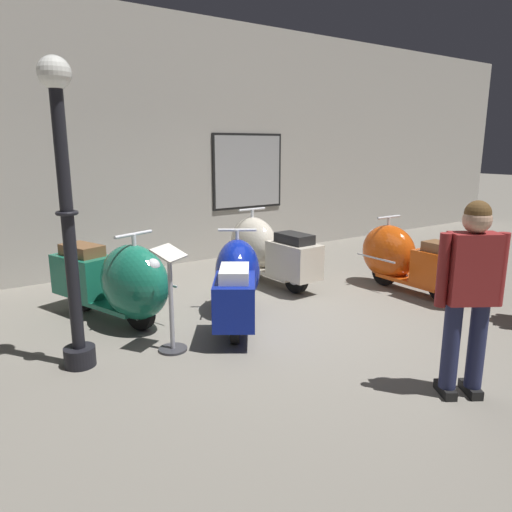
# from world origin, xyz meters

# --- Properties ---
(ground_plane) EXTENTS (60.00, 60.00, 0.00)m
(ground_plane) POSITION_xyz_m (0.00, 0.00, 0.00)
(ground_plane) COLOR slate
(showroom_back_wall) EXTENTS (18.00, 0.63, 4.00)m
(showroom_back_wall) POSITION_xyz_m (-0.14, 3.51, 2.00)
(showroom_back_wall) COLOR #ADA89E
(showroom_back_wall) RESTS_ON ground
(scooter_0) EXTENTS (1.05, 1.83, 1.07)m
(scooter_0) POSITION_xyz_m (-1.65, 1.25, 0.49)
(scooter_0) COLOR black
(scooter_0) RESTS_ON ground
(scooter_1) EXTENTS (1.32, 1.64, 1.02)m
(scooter_1) POSITION_xyz_m (-0.50, 0.58, 0.46)
(scooter_1) COLOR black
(scooter_1) RESTS_ON ground
(scooter_2) EXTENTS (0.60, 1.76, 1.06)m
(scooter_2) POSITION_xyz_m (0.68, 1.69, 0.48)
(scooter_2) COLOR black
(scooter_2) RESTS_ON ground
(scooter_3) EXTENTS (0.53, 1.65, 1.01)m
(scooter_3) POSITION_xyz_m (2.01, 0.26, 0.46)
(scooter_3) COLOR black
(scooter_3) RESTS_ON ground
(lamppost) EXTENTS (0.28, 0.28, 2.67)m
(lamppost) POSITION_xyz_m (-2.31, 0.38, 1.41)
(lamppost) COLOR black
(lamppost) RESTS_ON ground
(visitor_0) EXTENTS (0.47, 0.38, 1.58)m
(visitor_0) POSITION_xyz_m (0.07, -1.88, 0.91)
(visitor_0) COLOR black
(visitor_0) RESTS_ON ground
(info_stanchion) EXTENTS (0.39, 0.36, 1.04)m
(info_stanchion) POSITION_xyz_m (-1.47, 0.21, 0.43)
(info_stanchion) COLOR #333338
(info_stanchion) RESTS_ON ground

